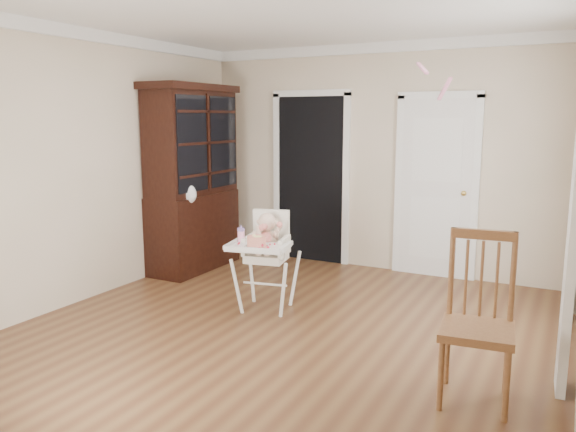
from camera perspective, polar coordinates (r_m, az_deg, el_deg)
The scene contains 14 objects.
floor at distance 4.91m, azimuth -0.70°, elevation -12.05°, with size 5.00×5.00×0.00m, color #51301B.
ceiling at distance 4.63m, azimuth -0.77°, elevation 20.69°, with size 5.00×5.00×0.00m, color white.
wall_back at distance 6.87m, azimuth 9.23°, elevation 5.76°, with size 4.50×4.50×0.00m, color beige.
wall_left at distance 5.97m, azimuth -20.18°, elevation 4.67°, with size 5.00×5.00×0.00m, color beige.
crown_molding at distance 4.62m, azimuth -0.77°, elevation 19.96°, with size 4.50×5.00×0.12m, color white, non-canonical shape.
doorway at distance 7.21m, azimuth 2.32°, elevation 4.15°, with size 1.06×0.05×2.22m.
closet_door at distance 6.69m, azimuth 14.80°, elevation 2.65°, with size 0.96×0.09×2.13m.
high_chair at distance 5.37m, azimuth -2.23°, elevation -3.33°, with size 0.68×0.79×0.98m.
baby at distance 5.36m, azimuth -2.15°, elevation -1.91°, with size 0.30×0.22×0.41m.
cake at distance 5.10m, azimuth -3.22°, elevation -2.59°, with size 0.22×0.22×0.10m.
sippy_cup at distance 5.32m, azimuth -4.79°, elevation -1.88°, with size 0.07×0.07×0.17m.
china_cabinet at distance 6.88m, azimuth -9.67°, elevation 3.79°, with size 0.59×1.32×2.23m.
dining_chair at distance 3.90m, azimuth 18.71°, elevation -10.38°, with size 0.50×0.50×1.11m.
streamer at distance 5.35m, azimuth 13.48°, elevation 14.41°, with size 0.03×0.50×0.02m, color pink, non-canonical shape.
Camera 1 is at (2.15, -4.01, 1.84)m, focal length 35.00 mm.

